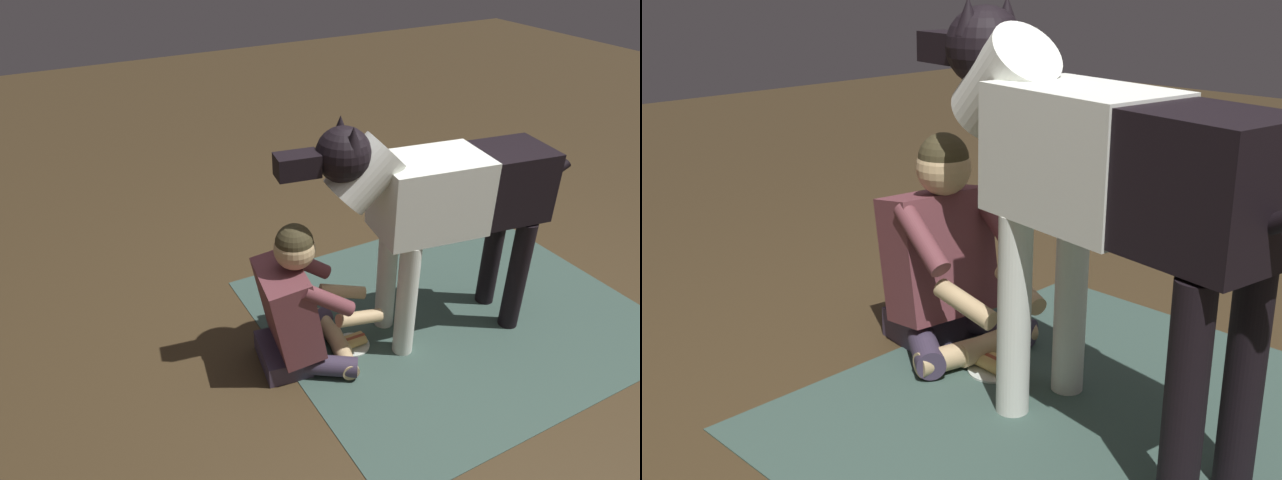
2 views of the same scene
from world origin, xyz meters
TOP-DOWN VIEW (x-y plane):
  - ground_plane at (0.00, 0.00)m, footprint 14.91×14.91m
  - area_rug at (-0.28, -0.17)m, footprint 2.18×1.88m
  - person_sitting_on_floor at (0.73, -0.24)m, footprint 0.69×0.57m
  - large_dog at (-0.05, -0.12)m, footprint 1.66×0.49m
  - hot_dog_on_plate at (0.42, -0.19)m, footprint 0.20×0.20m

SIDE VIEW (x-z plane):
  - ground_plane at x=0.00m, z-range 0.00..0.00m
  - area_rug at x=-0.28m, z-range 0.00..0.01m
  - hot_dog_on_plate at x=0.42m, z-range 0.00..0.06m
  - person_sitting_on_floor at x=0.73m, z-range -0.08..0.77m
  - large_dog at x=-0.05m, z-range 0.19..1.53m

